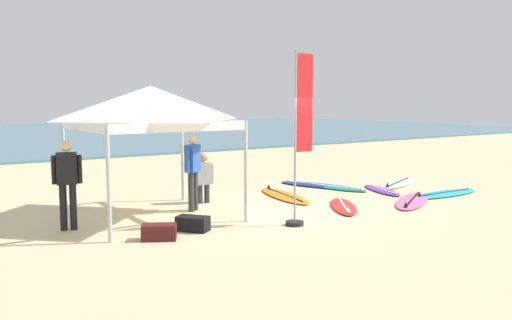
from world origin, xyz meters
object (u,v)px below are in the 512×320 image
at_px(surfboard_orange, 284,196).
at_px(surfboard_red, 343,206).
at_px(surfboard_purple, 382,190).
at_px(person_blue, 193,167).
at_px(surfboard_teal, 337,188).
at_px(banner_flag, 300,146).
at_px(person_black, 67,179).
at_px(surfboard_white, 398,183).
at_px(gear_bag_near_tent, 193,224).
at_px(canopy_tent, 151,104).
at_px(person_grey, 203,176).
at_px(surfboard_navy, 318,185).
at_px(surfboard_cyan, 444,194).
at_px(gear_bag_by_pole, 159,232).
at_px(surfboard_pink, 412,201).

relative_size(surfboard_orange, surfboard_red, 1.32).
distance_m(surfboard_purple, person_blue, 5.53).
relative_size(surfboard_teal, banner_flag, 0.57).
bearing_deg(person_black, surfboard_red, -13.95).
height_order(surfboard_purple, person_blue, person_blue).
bearing_deg(person_blue, surfboard_red, -28.98).
height_order(surfboard_white, gear_bag_near_tent, gear_bag_near_tent).
height_order(canopy_tent, person_grey, canopy_tent).
distance_m(surfboard_teal, person_blue, 4.76).
bearing_deg(surfboard_teal, person_grey, 174.88).
xyz_separation_m(surfboard_purple, surfboard_red, (-2.41, -1.01, -0.00)).
bearing_deg(surfboard_navy, surfboard_red, -120.37).
relative_size(surfboard_cyan, person_black, 1.43).
relative_size(surfboard_white, gear_bag_near_tent, 4.06).
bearing_deg(surfboard_red, person_black, 166.05).
height_order(surfboard_cyan, person_blue, person_blue).
height_order(canopy_tent, person_blue, canopy_tent).
relative_size(surfboard_navy, banner_flag, 0.75).
height_order(surfboard_white, surfboard_navy, same).
bearing_deg(canopy_tent, person_grey, 26.13).
relative_size(person_blue, person_grey, 1.43).
relative_size(surfboard_orange, person_grey, 2.13).
height_order(person_black, gear_bag_near_tent, person_black).
distance_m(surfboard_cyan, gear_bag_by_pole, 7.99).
xyz_separation_m(surfboard_pink, person_black, (-7.62, 1.89, 0.95)).
bearing_deg(gear_bag_near_tent, surfboard_pink, -4.85).
relative_size(canopy_tent, surfboard_purple, 1.55).
height_order(person_blue, gear_bag_by_pole, person_blue).
xyz_separation_m(canopy_tent, surfboard_red, (4.02, -1.53, -2.35)).
xyz_separation_m(surfboard_red, gear_bag_by_pole, (-4.66, -0.21, 0.10)).
relative_size(surfboard_teal, person_grey, 1.60).
relative_size(surfboard_cyan, banner_flag, 0.72).
distance_m(surfboard_cyan, surfboard_red, 3.34).
xyz_separation_m(surfboard_orange, gear_bag_by_pole, (-4.37, -2.06, 0.10)).
distance_m(banner_flag, gear_bag_by_pole, 3.16).
relative_size(surfboard_cyan, surfboard_navy, 0.96).
height_order(surfboard_navy, gear_bag_by_pole, gear_bag_by_pole).
distance_m(surfboard_purple, gear_bag_by_pole, 7.17).
distance_m(banner_flag, gear_bag_near_tent, 2.55).
distance_m(surfboard_pink, banner_flag, 4.05).
height_order(surfboard_white, surfboard_purple, same).
relative_size(surfboard_teal, surfboard_navy, 0.76).
bearing_deg(surfboard_teal, surfboard_cyan, -53.65).
bearing_deg(surfboard_white, person_grey, 172.81).
height_order(surfboard_white, surfboard_teal, same).
xyz_separation_m(surfboard_white, person_grey, (-6.07, 0.77, 0.62)).
height_order(surfboard_orange, banner_flag, banner_flag).
xyz_separation_m(surfboard_cyan, surfboard_purple, (-0.92, 1.31, 0.00)).
height_order(canopy_tent, surfboard_teal, canopy_tent).
bearing_deg(surfboard_purple, canopy_tent, 175.44).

